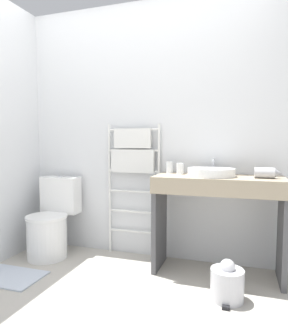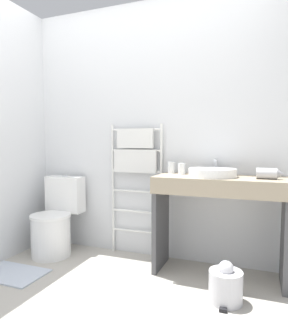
{
  "view_description": "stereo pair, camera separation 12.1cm",
  "coord_description": "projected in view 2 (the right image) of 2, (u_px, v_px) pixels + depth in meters",
  "views": [
    {
      "loc": [
        0.88,
        -1.43,
        1.11
      ],
      "look_at": [
        0.14,
        0.83,
        0.91
      ],
      "focal_mm": 32.0,
      "sensor_mm": 36.0,
      "label": 1
    },
    {
      "loc": [
        0.99,
        -1.39,
        1.11
      ],
      "look_at": [
        0.14,
        0.83,
        0.91
      ],
      "focal_mm": 32.0,
      "sensor_mm": 36.0,
      "label": 2
    }
  ],
  "objects": [
    {
      "name": "cup_near_wall",
      "position": [
        172.0,
        167.0,
        2.72
      ],
      "size": [
        0.07,
        0.07,
        0.1
      ],
      "color": "white",
      "rests_on": "vanity_counter"
    },
    {
      "name": "towel_radiator",
      "position": [
        135.0,
        162.0,
        2.89
      ],
      "size": [
        0.54,
        0.06,
        1.29
      ],
      "color": "white",
      "rests_on": "ground_plane"
    },
    {
      "name": "wall_back",
      "position": [
        151.0,
        132.0,
        2.93
      ],
      "size": [
        2.69,
        0.12,
        2.43
      ],
      "primitive_type": "cube",
      "color": "silver",
      "rests_on": "ground_plane"
    },
    {
      "name": "vanity_counter",
      "position": [
        219.0,
        208.0,
        2.45
      ],
      "size": [
        1.04,
        0.45,
        0.83
      ],
      "color": "gray",
      "rests_on": "ground_plane"
    },
    {
      "name": "faucet",
      "position": [
        216.0,
        164.0,
        2.62
      ],
      "size": [
        0.02,
        0.1,
        0.14
      ],
      "color": "silver",
      "rests_on": "vanity_counter"
    },
    {
      "name": "cup_near_edge",
      "position": [
        182.0,
        169.0,
        2.63
      ],
      "size": [
        0.06,
        0.06,
        0.1
      ],
      "color": "white",
      "rests_on": "vanity_counter"
    },
    {
      "name": "bath_mat",
      "position": [
        12.0,
        273.0,
        2.53
      ],
      "size": [
        0.56,
        0.36,
        0.01
      ],
      "primitive_type": "cube",
      "color": "#B2BCCC",
      "rests_on": "ground_plane"
    },
    {
      "name": "hair_dryer",
      "position": [
        268.0,
        173.0,
        2.29
      ],
      "size": [
        0.2,
        0.19,
        0.08
      ],
      "color": "#B7B7BC",
      "rests_on": "vanity_counter"
    },
    {
      "name": "sink_basin",
      "position": [
        212.0,
        172.0,
        2.44
      ],
      "size": [
        0.39,
        0.39,
        0.07
      ],
      "color": "white",
      "rests_on": "vanity_counter"
    },
    {
      "name": "toilet",
      "position": [
        55.0,
        223.0,
        2.98
      ],
      "size": [
        0.4,
        0.52,
        0.77
      ],
      "color": "white",
      "rests_on": "ground_plane"
    },
    {
      "name": "ground_plane",
      "position": [
        71.0,
        334.0,
        1.74
      ],
      "size": [
        12.0,
        12.0,
        0.0
      ],
      "primitive_type": "plane",
      "color": "#A8A399"
    },
    {
      "name": "trash_bin",
      "position": [
        226.0,
        285.0,
        2.08
      ],
      "size": [
        0.23,
        0.27,
        0.3
      ],
      "color": "silver",
      "rests_on": "ground_plane"
    }
  ]
}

